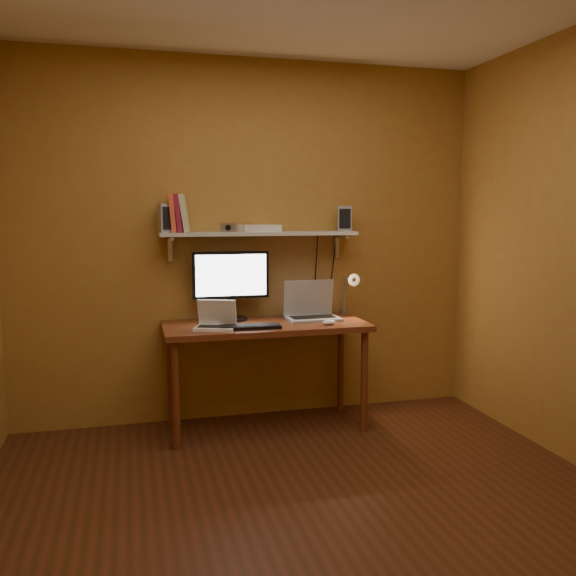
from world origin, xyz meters
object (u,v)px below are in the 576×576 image
object	(u,v)px
laptop	(311,309)
router	(257,228)
desk	(266,335)
mouse	(329,322)
netbook	(216,321)
monitor	(231,282)
speaker_left	(167,218)
speaker_right	(345,219)
shelf_camera	(229,228)
wall_shelf	(259,234)
keyboard	(250,327)
desk_lamp	(349,288)

from	to	relation	value
laptop	router	distance (m)	0.69
desk	mouse	world-z (taller)	mouse
mouse	netbook	bearing A→B (deg)	168.46
monitor	speaker_left	distance (m)	0.62
mouse	speaker_right	xyz separation A→B (m)	(0.24, 0.35, 0.70)
desk	monitor	xyz separation A→B (m)	(-0.21, 0.19, 0.36)
mouse	shelf_camera	xyz separation A→B (m)	(-0.63, 0.30, 0.64)
wall_shelf	keyboard	distance (m)	0.71
speaker_right	router	xyz separation A→B (m)	(-0.66, 0.01, -0.07)
netbook	speaker_right	xyz separation A→B (m)	(1.00, 0.29, 0.66)
keyboard	mouse	bearing A→B (deg)	1.51
monitor	speaker_left	bearing A→B (deg)	179.84
wall_shelf	mouse	size ratio (longest dim) A/B	14.79
mouse	shelf_camera	world-z (taller)	shelf_camera
laptop	netbook	distance (m)	0.74
mouse	desk_lamp	xyz separation A→B (m)	(0.26, 0.29, 0.19)
keyboard	desk_lamp	size ratio (longest dim) A/B	1.07
desk	netbook	world-z (taller)	netbook
wall_shelf	shelf_camera	bearing A→B (deg)	-165.59
router	speaker_right	bearing A→B (deg)	-1.17
desk	desk_lamp	bearing A→B (deg)	10.81
keyboard	desk	bearing A→B (deg)	50.58
netbook	speaker_right	size ratio (longest dim) A/B	1.67
desk	mouse	distance (m)	0.45
speaker_right	shelf_camera	bearing A→B (deg)	-157.16
mouse	keyboard	bearing A→B (deg)	171.49
mouse	wall_shelf	bearing A→B (deg)	131.21
speaker_left	router	bearing A→B (deg)	-10.22
laptop	desk_lamp	world-z (taller)	desk_lamp
mouse	router	size ratio (longest dim) A/B	0.32
netbook	desk_lamp	world-z (taller)	desk_lamp
mouse	speaker_left	xyz separation A→B (m)	(-1.04, 0.36, 0.71)
desk_lamp	laptop	bearing A→B (deg)	-173.80
wall_shelf	mouse	distance (m)	0.80
mouse	desk_lamp	world-z (taller)	desk_lamp
netbook	desk_lamp	xyz separation A→B (m)	(1.02, 0.23, 0.16)
monitor	netbook	xyz separation A→B (m)	(-0.15, -0.30, -0.22)
netbook	desk_lamp	bearing A→B (deg)	33.06
laptop	keyboard	size ratio (longest dim) A/B	0.92
router	wall_shelf	bearing A→B (deg)	-18.13
wall_shelf	speaker_right	xyz separation A→B (m)	(0.64, -0.01, 0.11)
speaker_left	desk_lamp	bearing A→B (deg)	-13.54
laptop	shelf_camera	xyz separation A→B (m)	(-0.58, 0.04, 0.59)
netbook	shelf_camera	xyz separation A→B (m)	(0.13, 0.24, 0.60)
desk	shelf_camera	bearing A→B (deg)	149.47
keyboard	router	world-z (taller)	router
wall_shelf	desk_lamp	distance (m)	0.77
monitor	netbook	size ratio (longest dim) A/B	1.78
keyboard	desk_lamp	xyz separation A→B (m)	(0.80, 0.28, 0.20)
keyboard	speaker_right	bearing A→B (deg)	26.43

